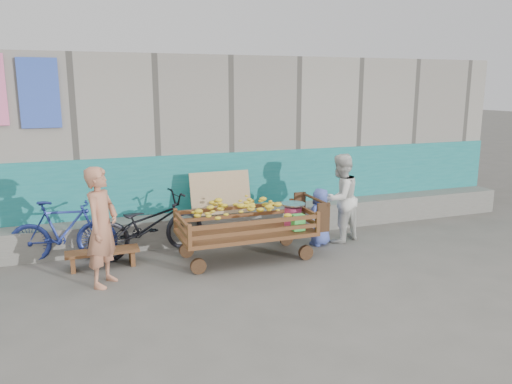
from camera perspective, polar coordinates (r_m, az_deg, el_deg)
name	(u,v)px	position (r m, az deg, el deg)	size (l,w,h in m)	color
ground	(250,294)	(6.26, -0.71, -11.53)	(80.00, 80.00, 0.00)	#57564F
building_wall	(178,141)	(9.70, -8.94, 5.75)	(12.00, 3.50, 3.00)	gray
banana_cart	(243,219)	(7.26, -1.45, -3.05)	(2.13, 0.97, 0.91)	brown
bench	(103,255)	(7.37, -17.12, -6.87)	(1.00, 0.30, 0.25)	brown
vendor_man	(102,227)	(6.57, -17.19, -3.83)	(0.56, 0.37, 1.53)	#B97657
woman	(340,198)	(8.18, 9.60, -0.70)	(0.70, 0.55, 1.45)	silver
child	(320,217)	(8.01, 7.34, -2.83)	(0.45, 0.29, 0.92)	#485CB5
bicycle_dark	(148,225)	(7.63, -12.29, -3.71)	(0.62, 1.78, 0.94)	black
bicycle_blue	(63,231)	(7.73, -21.16, -4.18)	(0.43, 1.51, 0.91)	navy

